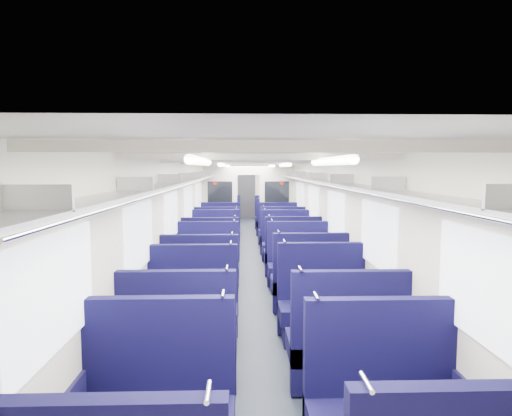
{
  "coord_description": "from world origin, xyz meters",
  "views": [
    {
      "loc": [
        -0.2,
        -10.23,
        2.2
      ],
      "look_at": [
        0.18,
        1.55,
        1.13
      ],
      "focal_mm": 30.83,
      "sensor_mm": 36.0,
      "label": 1
    }
  ],
  "objects_px": {
    "seat_12": "(211,258)",
    "seat_18": "(220,232)",
    "seat_2": "(157,416)",
    "seat_10": "(207,269)",
    "seat_9": "(309,285)",
    "seat_8": "(201,288)",
    "seat_13": "(292,256)",
    "end_door": "(247,196)",
    "seat_22": "(224,219)",
    "seat_5": "(345,350)",
    "seat_16": "(218,239)",
    "seat_11": "(299,269)",
    "seat_4": "(180,350)",
    "bulkhead": "(248,200)",
    "seat_17": "(282,239)",
    "seat_7": "(323,310)",
    "seat_6": "(192,313)",
    "seat_23": "(271,219)",
    "seat_19": "(279,232)",
    "seat_20": "(223,224)",
    "seat_21": "(273,224)",
    "seat_15": "(287,247)"
  },
  "relations": [
    {
      "from": "seat_2",
      "to": "seat_6",
      "type": "relative_size",
      "value": 1.0
    },
    {
      "from": "seat_20",
      "to": "seat_7",
      "type": "bearing_deg",
      "value": -79.42
    },
    {
      "from": "bulkhead",
      "to": "seat_2",
      "type": "height_order",
      "value": "bulkhead"
    },
    {
      "from": "seat_18",
      "to": "seat_10",
      "type": "bearing_deg",
      "value": -90.0
    },
    {
      "from": "seat_17",
      "to": "seat_22",
      "type": "relative_size",
      "value": 1.0
    },
    {
      "from": "seat_9",
      "to": "seat_18",
      "type": "bearing_deg",
      "value": 106.24
    },
    {
      "from": "seat_12",
      "to": "seat_16",
      "type": "xyz_separation_m",
      "value": [
        0.0,
        2.37,
        0.0
      ]
    },
    {
      "from": "seat_20",
      "to": "seat_21",
      "type": "relative_size",
      "value": 1.0
    },
    {
      "from": "seat_5",
      "to": "seat_19",
      "type": "height_order",
      "value": "same"
    },
    {
      "from": "seat_12",
      "to": "seat_18",
      "type": "bearing_deg",
      "value": 90.0
    },
    {
      "from": "seat_19",
      "to": "seat_6",
      "type": "bearing_deg",
      "value": -103.54
    },
    {
      "from": "seat_4",
      "to": "seat_7",
      "type": "height_order",
      "value": "same"
    },
    {
      "from": "seat_16",
      "to": "seat_17",
      "type": "relative_size",
      "value": 1.0
    },
    {
      "from": "seat_6",
      "to": "seat_19",
      "type": "relative_size",
      "value": 1.0
    },
    {
      "from": "end_door",
      "to": "seat_12",
      "type": "distance_m",
      "value": 10.45
    },
    {
      "from": "seat_8",
      "to": "end_door",
      "type": "bearing_deg",
      "value": 86.24
    },
    {
      "from": "seat_8",
      "to": "seat_18",
      "type": "xyz_separation_m",
      "value": [
        0.0,
        5.81,
        0.0
      ]
    },
    {
      "from": "seat_9",
      "to": "seat_15",
      "type": "xyz_separation_m",
      "value": [
        0.0,
        3.38,
        0.0
      ]
    },
    {
      "from": "end_door",
      "to": "seat_16",
      "type": "xyz_separation_m",
      "value": [
        -0.83,
        -8.02,
        -0.61
      ]
    },
    {
      "from": "seat_4",
      "to": "seat_22",
      "type": "bearing_deg",
      "value": 90.0
    },
    {
      "from": "seat_16",
      "to": "seat_19",
      "type": "height_order",
      "value": "same"
    },
    {
      "from": "seat_8",
      "to": "seat_12",
      "type": "height_order",
      "value": "same"
    },
    {
      "from": "seat_17",
      "to": "seat_22",
      "type": "xyz_separation_m",
      "value": [
        -1.66,
        4.4,
        0.0
      ]
    },
    {
      "from": "seat_11",
      "to": "seat_23",
      "type": "xyz_separation_m",
      "value": [
        0.0,
        7.66,
        0.0
      ]
    },
    {
      "from": "seat_11",
      "to": "seat_16",
      "type": "distance_m",
      "value": 3.76
    },
    {
      "from": "seat_10",
      "to": "seat_18",
      "type": "relative_size",
      "value": 1.0
    },
    {
      "from": "seat_6",
      "to": "seat_18",
      "type": "xyz_separation_m",
      "value": [
        0.0,
        6.95,
        0.0
      ]
    },
    {
      "from": "seat_2",
      "to": "seat_10",
      "type": "relative_size",
      "value": 1.0
    },
    {
      "from": "bulkhead",
      "to": "seat_10",
      "type": "distance_m",
      "value": 5.86
    },
    {
      "from": "seat_12",
      "to": "seat_9",
      "type": "bearing_deg",
      "value": -52.16
    },
    {
      "from": "seat_20",
      "to": "seat_4",
      "type": "bearing_deg",
      "value": -90.0
    },
    {
      "from": "seat_7",
      "to": "seat_19",
      "type": "relative_size",
      "value": 1.0
    },
    {
      "from": "seat_23",
      "to": "seat_19",
      "type": "bearing_deg",
      "value": -90.0
    },
    {
      "from": "seat_9",
      "to": "seat_21",
      "type": "xyz_separation_m",
      "value": [
        0.0,
        7.63,
        0.0
      ]
    },
    {
      "from": "seat_4",
      "to": "bulkhead",
      "type": "bearing_deg",
      "value": 84.88
    },
    {
      "from": "seat_20",
      "to": "seat_21",
      "type": "xyz_separation_m",
      "value": [
        1.66,
        -0.08,
        0.0
      ]
    },
    {
      "from": "seat_9",
      "to": "seat_16",
      "type": "xyz_separation_m",
      "value": [
        -1.66,
        4.51,
        0.0
      ]
    },
    {
      "from": "seat_22",
      "to": "seat_5",
      "type": "bearing_deg",
      "value": -81.67
    },
    {
      "from": "seat_4",
      "to": "seat_8",
      "type": "relative_size",
      "value": 1.0
    },
    {
      "from": "seat_11",
      "to": "seat_9",
      "type": "bearing_deg",
      "value": -90.0
    },
    {
      "from": "seat_6",
      "to": "seat_11",
      "type": "xyz_separation_m",
      "value": [
        1.66,
        2.4,
        0.0
      ]
    },
    {
      "from": "end_door",
      "to": "seat_20",
      "type": "distance_m",
      "value": 4.93
    },
    {
      "from": "seat_13",
      "to": "seat_18",
      "type": "xyz_separation_m",
      "value": [
        -1.66,
        3.45,
        0.0
      ]
    },
    {
      "from": "seat_16",
      "to": "seat_21",
      "type": "height_order",
      "value": "same"
    },
    {
      "from": "seat_6",
      "to": "seat_16",
      "type": "height_order",
      "value": "same"
    },
    {
      "from": "seat_15",
      "to": "seat_17",
      "type": "relative_size",
      "value": 1.0
    },
    {
      "from": "end_door",
      "to": "seat_11",
      "type": "height_order",
      "value": "end_door"
    },
    {
      "from": "seat_11",
      "to": "seat_13",
      "type": "bearing_deg",
      "value": 90.0
    },
    {
      "from": "seat_7",
      "to": "seat_23",
      "type": "bearing_deg",
      "value": 90.0
    },
    {
      "from": "seat_5",
      "to": "seat_9",
      "type": "relative_size",
      "value": 1.0
    }
  ]
}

